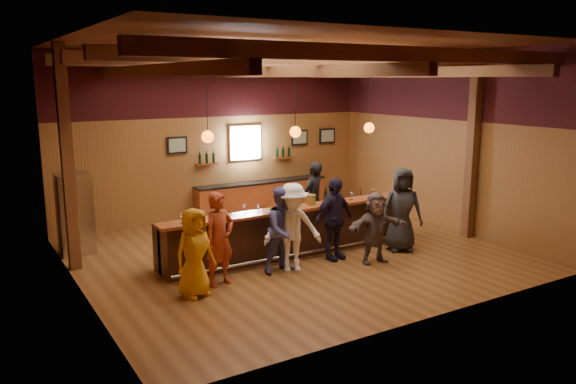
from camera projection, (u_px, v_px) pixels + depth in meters
name	position (u px, v px, depth m)	size (l,w,h in m)	color
room	(294.00, 107.00, 11.82)	(9.04, 9.00, 4.52)	brown
bar_counter	(292.00, 230.00, 12.44)	(6.30, 1.07, 1.11)	black
back_bar_cabinet	(262.00, 197.00, 16.04)	(4.00, 0.52, 0.95)	brown
window	(245.00, 143.00, 15.72)	(0.95, 0.09, 0.95)	silver
framed_pictures	(272.00, 139.00, 16.14)	(5.35, 0.05, 0.45)	black
wine_shelves	(246.00, 158.00, 15.75)	(3.00, 0.18, 0.30)	brown
pendant_lights	(295.00, 132.00, 11.87)	(4.24, 0.24, 1.37)	black
stainless_fridge	(75.00, 213.00, 12.33)	(0.70, 0.70, 1.80)	silver
customer_orange	(194.00, 253.00, 9.86)	(0.78, 0.51, 1.61)	orange
customer_redvest	(219.00, 239.00, 10.39)	(0.65, 0.42, 1.77)	#9F361C
customer_denim	(284.00, 230.00, 11.12)	(0.84, 0.66, 1.73)	#4E569C
customer_white	(292.00, 228.00, 11.17)	(1.16, 0.67, 1.79)	white
customer_navy	(334.00, 219.00, 11.88)	(1.04, 0.43, 1.77)	black
customer_brown	(375.00, 228.00, 11.70)	(1.40, 0.45, 1.51)	#5F4F4C
customer_dark	(402.00, 210.00, 12.51)	(0.92, 0.60, 1.88)	#242426
bartender	(313.00, 199.00, 13.72)	(0.67, 0.44, 1.83)	black
ice_bucket	(311.00, 200.00, 12.21)	(0.21, 0.21, 0.22)	brown
bottle_a	(313.00, 198.00, 12.30)	(0.07, 0.07, 0.32)	black
bottle_b	(325.00, 196.00, 12.54)	(0.07, 0.07, 0.33)	black
glass_a	(182.00, 216.00, 10.64)	(0.09, 0.09, 0.20)	silver
glass_b	(203.00, 213.00, 10.90)	(0.08, 0.08, 0.17)	silver
glass_c	(244.00, 207.00, 11.43)	(0.08, 0.08, 0.19)	silver
glass_d	(258.00, 206.00, 11.54)	(0.07, 0.07, 0.17)	silver
glass_e	(292.00, 201.00, 11.99)	(0.08, 0.08, 0.17)	silver
glass_f	(337.00, 196.00, 12.54)	(0.08, 0.08, 0.18)	silver
glass_g	(351.00, 194.00, 12.69)	(0.08, 0.08, 0.19)	silver
glass_h	(373.00, 191.00, 13.04)	(0.09, 0.09, 0.20)	silver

